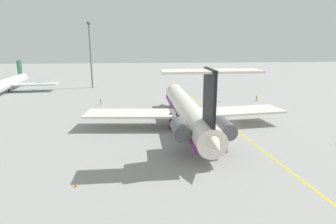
{
  "coord_description": "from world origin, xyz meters",
  "views": [
    {
      "loc": [
        -59.34,
        18.46,
        17.98
      ],
      "look_at": [
        -0.65,
        13.9,
        3.32
      ],
      "focal_mm": 30.89,
      "sensor_mm": 36.0,
      "label": 1
    }
  ],
  "objects_px": {
    "ground_crew_near_nose": "(257,98)",
    "ground_crew_portside": "(101,101)",
    "safety_cone_wingtip": "(219,101)",
    "light_mast": "(90,52)",
    "safety_cone_nose": "(76,185)",
    "main_jetliner": "(188,111)",
    "airliner_mid_right": "(7,84)"
  },
  "relations": [
    {
      "from": "ground_crew_near_nose",
      "to": "ground_crew_portside",
      "type": "bearing_deg",
      "value": -47.29
    },
    {
      "from": "light_mast",
      "to": "main_jetliner",
      "type": "bearing_deg",
      "value": -152.61
    },
    {
      "from": "main_jetliner",
      "to": "safety_cone_wingtip",
      "type": "xyz_separation_m",
      "value": [
        25.51,
        -13.19,
        -3.57
      ]
    },
    {
      "from": "safety_cone_wingtip",
      "to": "light_mast",
      "type": "height_order",
      "value": "light_mast"
    },
    {
      "from": "main_jetliner",
      "to": "light_mast",
      "type": "bearing_deg",
      "value": 25.71
    },
    {
      "from": "ground_crew_portside",
      "to": "safety_cone_nose",
      "type": "distance_m",
      "value": 48.82
    },
    {
      "from": "safety_cone_wingtip",
      "to": "light_mast",
      "type": "bearing_deg",
      "value": 53.82
    },
    {
      "from": "ground_crew_near_nose",
      "to": "light_mast",
      "type": "xyz_separation_m",
      "value": [
        30.3,
        54.24,
        12.39
      ]
    },
    {
      "from": "main_jetliner",
      "to": "safety_cone_nose",
      "type": "relative_size",
      "value": 88.01
    },
    {
      "from": "ground_crew_near_nose",
      "to": "ground_crew_portside",
      "type": "xyz_separation_m",
      "value": [
        -1.07,
        46.53,
        0.03
      ]
    },
    {
      "from": "safety_cone_nose",
      "to": "light_mast",
      "type": "distance_m",
      "value": 81.94
    },
    {
      "from": "ground_crew_near_nose",
      "to": "safety_cone_wingtip",
      "type": "distance_m",
      "value": 11.77
    },
    {
      "from": "light_mast",
      "to": "ground_crew_near_nose",
      "type": "bearing_deg",
      "value": -119.19
    },
    {
      "from": "ground_crew_near_nose",
      "to": "safety_cone_wingtip",
      "type": "xyz_separation_m",
      "value": [
        -0.79,
        11.72,
        -0.8
      ]
    },
    {
      "from": "safety_cone_wingtip",
      "to": "light_mast",
      "type": "distance_m",
      "value": 54.3
    },
    {
      "from": "ground_crew_portside",
      "to": "safety_cone_wingtip",
      "type": "height_order",
      "value": "ground_crew_portside"
    },
    {
      "from": "safety_cone_nose",
      "to": "airliner_mid_right",
      "type": "bearing_deg",
      "value": 29.12
    },
    {
      "from": "airliner_mid_right",
      "to": "ground_crew_near_nose",
      "type": "distance_m",
      "value": 85.07
    },
    {
      "from": "main_jetliner",
      "to": "safety_cone_nose",
      "type": "xyz_separation_m",
      "value": [
        -23.42,
        17.65,
        -3.57
      ]
    },
    {
      "from": "ground_crew_near_nose",
      "to": "light_mast",
      "type": "bearing_deg",
      "value": -77.81
    },
    {
      "from": "safety_cone_nose",
      "to": "safety_cone_wingtip",
      "type": "distance_m",
      "value": 57.84
    },
    {
      "from": "main_jetliner",
      "to": "safety_cone_nose",
      "type": "distance_m",
      "value": 29.55
    },
    {
      "from": "ground_crew_near_nose",
      "to": "safety_cone_nose",
      "type": "xyz_separation_m",
      "value": [
        -49.72,
        42.56,
        -0.8
      ]
    },
    {
      "from": "airliner_mid_right",
      "to": "ground_crew_near_nose",
      "type": "xyz_separation_m",
      "value": [
        -21.56,
        -82.27,
        -1.93
      ]
    },
    {
      "from": "main_jetliner",
      "to": "safety_cone_wingtip",
      "type": "height_order",
      "value": "main_jetliner"
    },
    {
      "from": "ground_crew_near_nose",
      "to": "main_jetliner",
      "type": "bearing_deg",
      "value": -2.05
    },
    {
      "from": "safety_cone_nose",
      "to": "ground_crew_portside",
      "type": "bearing_deg",
      "value": 4.67
    },
    {
      "from": "airliner_mid_right",
      "to": "safety_cone_wingtip",
      "type": "xyz_separation_m",
      "value": [
        -22.35,
        -70.55,
        -2.73
      ]
    },
    {
      "from": "safety_cone_nose",
      "to": "light_mast",
      "type": "xyz_separation_m",
      "value": [
        80.03,
        11.68,
        13.19
      ]
    },
    {
      "from": "airliner_mid_right",
      "to": "light_mast",
      "type": "distance_m",
      "value": 31.17
    },
    {
      "from": "main_jetliner",
      "to": "light_mast",
      "type": "distance_m",
      "value": 64.48
    },
    {
      "from": "safety_cone_nose",
      "to": "safety_cone_wingtip",
      "type": "height_order",
      "value": "same"
    }
  ]
}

